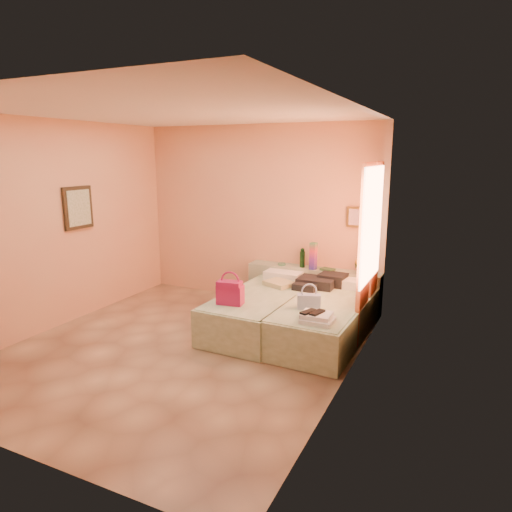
{
  "coord_description": "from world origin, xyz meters",
  "views": [
    {
      "loc": [
        3.05,
        -4.34,
        2.33
      ],
      "look_at": [
        0.6,
        0.85,
        1.05
      ],
      "focal_mm": 32.0,
      "sensor_mm": 36.0,
      "label": 1
    }
  ],
  "objects": [
    {
      "name": "towel_stack",
      "position": [
        1.62,
        0.3,
        0.55
      ],
      "size": [
        0.35,
        0.3,
        0.1
      ],
      "primitive_type": "cube",
      "rotation": [
        0.0,
        0.0,
        0.01
      ],
      "color": "white",
      "rests_on": "bed_right"
    },
    {
      "name": "ground",
      "position": [
        0.0,
        0.0,
        0.0
      ],
      "size": [
        4.5,
        4.5,
        0.0
      ],
      "primitive_type": "plane",
      "color": "tan",
      "rests_on": "ground"
    },
    {
      "name": "bed_right",
      "position": [
        1.5,
        1.05,
        0.25
      ],
      "size": [
        0.96,
        2.03,
        0.5
      ],
      "primitive_type": "cube",
      "rotation": [
        0.0,
        0.0,
        -0.03
      ],
      "color": "#B5CBA3",
      "rests_on": "ground"
    },
    {
      "name": "flower_vase",
      "position": [
        1.71,
        2.03,
        0.79
      ],
      "size": [
        0.25,
        0.25,
        0.28
      ],
      "primitive_type": "cube",
      "rotation": [
        0.0,
        0.0,
        -0.18
      ],
      "color": "silver",
      "rests_on": "headboard_ledge"
    },
    {
      "name": "magenta_handbag",
      "position": [
        0.43,
        0.46,
        0.65
      ],
      "size": [
        0.34,
        0.23,
        0.3
      ],
      "primitive_type": "cube",
      "rotation": [
        0.0,
        0.0,
        0.15
      ],
      "color": "#A7144E",
      "rests_on": "bed_left"
    },
    {
      "name": "sandal_pair",
      "position": [
        1.56,
        0.3,
        0.61
      ],
      "size": [
        0.23,
        0.26,
        0.02
      ],
      "primitive_type": "cube",
      "rotation": [
        0.0,
        0.0,
        -0.35
      ],
      "color": "black",
      "rests_on": "towel_stack"
    },
    {
      "name": "rainbow_box",
      "position": [
        0.99,
        2.03,
        0.85
      ],
      "size": [
        0.1,
        0.1,
        0.41
      ],
      "primitive_type": "cube",
      "rotation": [
        0.0,
        0.0,
        -0.15
      ],
      "color": "#A7144E",
      "rests_on": "headboard_ledge"
    },
    {
      "name": "water_bottle",
      "position": [
        0.8,
        2.09,
        0.79
      ],
      "size": [
        0.1,
        0.1,
        0.28
      ],
      "primitive_type": "cylinder",
      "rotation": [
        0.0,
        0.0,
        -0.27
      ],
      "color": "#163C1B",
      "rests_on": "headboard_ledge"
    },
    {
      "name": "small_dish",
      "position": [
        0.46,
        2.08,
        0.67
      ],
      "size": [
        0.15,
        0.15,
        0.03
      ],
      "primitive_type": "cylinder",
      "rotation": [
        0.0,
        0.0,
        0.26
      ],
      "color": "#437B5D",
      "rests_on": "headboard_ledge"
    },
    {
      "name": "clothes_pile",
      "position": [
        1.22,
        1.65,
        0.58
      ],
      "size": [
        0.56,
        0.56,
        0.17
      ],
      "primitive_type": "cube",
      "rotation": [
        0.0,
        0.0,
        0.01
      ],
      "color": "black",
      "rests_on": "bed_right"
    },
    {
      "name": "khaki_garment",
      "position": [
        0.67,
        1.47,
        0.53
      ],
      "size": [
        0.47,
        0.42,
        0.07
      ],
      "primitive_type": "cube",
      "rotation": [
        0.0,
        0.0,
        -0.37
      ],
      "color": "tan",
      "rests_on": "bed_left"
    },
    {
      "name": "bed_left",
      "position": [
        0.6,
        1.05,
        0.25
      ],
      "size": [
        0.96,
        2.03,
        0.5
      ],
      "primitive_type": "cube",
      "rotation": [
        0.0,
        0.0,
        -0.03
      ],
      "color": "#B5CBA3",
      "rests_on": "ground"
    },
    {
      "name": "blue_handbag",
      "position": [
        1.38,
        0.71,
        0.59
      ],
      "size": [
        0.3,
        0.21,
        0.18
      ],
      "primitive_type": "cube",
      "rotation": [
        0.0,
        0.0,
        0.37
      ],
      "color": "#3D5292",
      "rests_on": "bed_right"
    },
    {
      "name": "green_book",
      "position": [
        1.21,
        2.05,
        0.67
      ],
      "size": [
        0.22,
        0.19,
        0.03
      ],
      "primitive_type": "cube",
      "rotation": [
        0.0,
        0.0,
        -0.27
      ],
      "color": "#2A4F2D",
      "rests_on": "headboard_ledge"
    },
    {
      "name": "room_walls",
      "position": [
        0.21,
        0.57,
        1.79
      ],
      "size": [
        4.02,
        4.51,
        2.81
      ],
      "color": "tan",
      "rests_on": "ground"
    },
    {
      "name": "headboard_ledge",
      "position": [
        0.98,
        2.1,
        0.33
      ],
      "size": [
        2.05,
        0.3,
        0.65
      ],
      "primitive_type": "cube",
      "color": "#99A889",
      "rests_on": "ground"
    }
  ]
}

